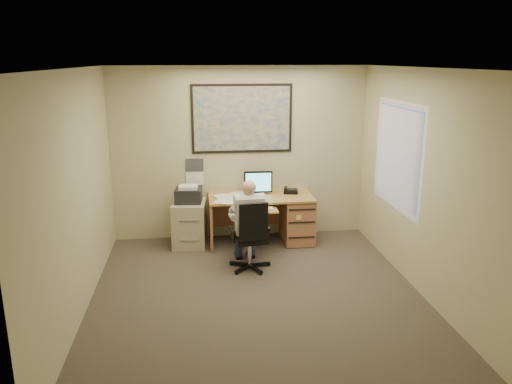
{
  "coord_description": "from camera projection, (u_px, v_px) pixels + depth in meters",
  "views": [
    {
      "loc": [
        -0.7,
        -5.45,
        2.8
      ],
      "look_at": [
        0.14,
        1.3,
        0.97
      ],
      "focal_mm": 35.0,
      "sensor_mm": 36.0,
      "label": 1
    }
  ],
  "objects": [
    {
      "name": "wall_calendar",
      "position": [
        195.0,
        172.0,
        7.81
      ],
      "size": [
        0.28,
        0.01,
        0.42
      ],
      "primitive_type": "cube",
      "color": "white",
      "rests_on": "room_shell"
    },
    {
      "name": "room_shell",
      "position": [
        258.0,
        190.0,
        5.68
      ],
      "size": [
        4.0,
        4.5,
        2.7
      ],
      "color": "#3D382F",
      "rests_on": "ground"
    },
    {
      "name": "filing_cabinet",
      "position": [
        189.0,
        220.0,
        7.64
      ],
      "size": [
        0.55,
        0.63,
        0.96
      ],
      "rotation": [
        0.0,
        0.0,
        -0.1
      ],
      "color": "#AFA98D",
      "rests_on": "ground"
    },
    {
      "name": "person",
      "position": [
        249.0,
        225.0,
        6.76
      ],
      "size": [
        0.57,
        0.77,
        1.24
      ],
      "primitive_type": null,
      "rotation": [
        0.0,
        0.0,
        0.07
      ],
      "color": "silver",
      "rests_on": "office_chair"
    },
    {
      "name": "world_map",
      "position": [
        242.0,
        119.0,
        7.68
      ],
      "size": [
        1.56,
        0.03,
        1.06
      ],
      "primitive_type": "cube",
      "color": "#1E4C93",
      "rests_on": "room_shell"
    },
    {
      "name": "office_chair",
      "position": [
        249.0,
        250.0,
        6.77
      ],
      "size": [
        0.67,
        0.67,
        0.99
      ],
      "rotation": [
        0.0,
        0.0,
        0.15
      ],
      "color": "black",
      "rests_on": "ground"
    },
    {
      "name": "desk",
      "position": [
        282.0,
        214.0,
        7.81
      ],
      "size": [
        1.6,
        0.97,
        1.1
      ],
      "color": "tan",
      "rests_on": "ground"
    },
    {
      "name": "window_blinds",
      "position": [
        397.0,
        156.0,
        6.63
      ],
      "size": [
        0.06,
        1.4,
        1.3
      ],
      "primitive_type": null,
      "color": "beige",
      "rests_on": "room_shell"
    }
  ]
}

